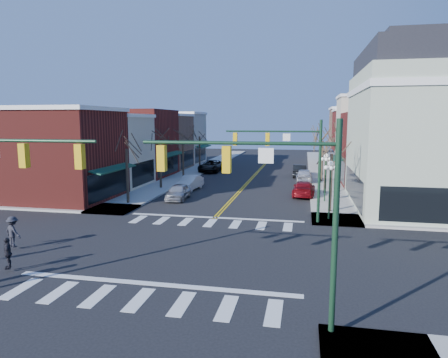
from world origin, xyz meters
The scene contains 33 objects.
ground centered at (0.00, 0.00, 0.00)m, with size 160.00×160.00×0.00m, color black.
sidewalk_left centered at (-8.75, 20.00, 0.07)m, with size 3.50×70.00×0.15m, color #9E9B93.
sidewalk_right centered at (8.75, 20.00, 0.07)m, with size 3.50×70.00×0.15m, color #9E9B93.
bldg_left_brick_a centered at (-15.50, 11.75, 4.00)m, with size 10.00×8.50×8.00m, color maroon.
bldg_left_stucco_a centered at (-15.50, 19.50, 3.75)m, with size 10.00×7.00×7.50m, color beige.
bldg_left_brick_b centered at (-15.50, 27.50, 4.25)m, with size 10.00×9.00×8.50m, color maroon.
bldg_left_tan centered at (-15.50, 35.75, 3.90)m, with size 10.00×7.50×7.80m, color #8C674D.
bldg_left_stucco_b centered at (-15.50, 43.50, 4.10)m, with size 10.00×8.00×8.20m, color beige.
bldg_right_brick_a centered at (15.50, 25.75, 4.00)m, with size 10.00×8.50×8.00m, color maroon.
bldg_right_stucco centered at (15.50, 33.50, 5.00)m, with size 10.00×7.00×10.00m, color beige.
bldg_right_brick_b centered at (15.50, 41.00, 4.25)m, with size 10.00×8.00×8.50m, color maroon.
bldg_right_tan centered at (15.50, 49.00, 4.50)m, with size 10.00×8.00×9.00m, color #8C674D.
victorian_corner centered at (16.50, 14.50, 6.66)m, with size 12.25×14.25×13.30m.
traffic_mast_near_right centered at (5.55, -7.40, 4.71)m, with size 6.60×0.28×7.20m.
traffic_mast_far_right centered at (5.55, 7.40, 4.71)m, with size 6.60×0.28×7.20m.
lamppost_corner centered at (8.20, 8.50, 2.96)m, with size 0.36×0.36×4.33m.
lamppost_midblock centered at (8.20, 15.00, 2.96)m, with size 0.36×0.36×4.33m.
tree_left_a centered at (-8.40, 11.00, 2.38)m, with size 0.24×0.24×4.76m, color #382B21.
tree_left_b centered at (-8.40, 19.00, 2.52)m, with size 0.24×0.24×5.04m, color #382B21.
tree_left_c centered at (-8.40, 27.00, 2.27)m, with size 0.24×0.24×4.55m, color #382B21.
tree_left_d centered at (-8.40, 35.00, 2.45)m, with size 0.24×0.24×4.90m, color #382B21.
tree_right_a centered at (8.40, 11.00, 2.31)m, with size 0.24×0.24×4.62m, color #382B21.
tree_right_b centered at (8.40, 19.00, 2.59)m, with size 0.24×0.24×5.18m, color #382B21.
tree_right_c centered at (8.40, 27.00, 2.42)m, with size 0.24×0.24×4.83m, color #382B21.
tree_right_d centered at (8.40, 35.00, 2.48)m, with size 0.24×0.24×4.97m, color #382B21.
car_left_near centered at (-4.80, 13.83, 0.71)m, with size 1.67×4.14×1.41m, color #A9A9AE.
car_left_mid centered at (-5.24, 18.99, 0.73)m, with size 1.55×4.44×1.46m, color silver.
car_left_far centered at (-6.40, 33.83, 0.82)m, with size 2.72×5.91×1.64m, color black.
car_right_near centered at (6.40, 17.78, 0.71)m, with size 1.99×4.89×1.42m, color maroon.
car_right_mid centered at (6.40, 26.75, 0.79)m, with size 1.88×4.67×1.59m, color silver.
car_right_far centered at (5.81, 31.26, 0.79)m, with size 1.66×4.77×1.57m, color black.
pedestrian_dark_a centered at (-7.31, -4.56, 0.91)m, with size 0.89×0.37×1.52m, color black.
pedestrian_dark_b centered at (-9.42, -1.62, 1.02)m, with size 1.12×0.64×1.73m, color #212129.
Camera 1 is at (6.35, -20.37, 7.13)m, focal length 32.00 mm.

